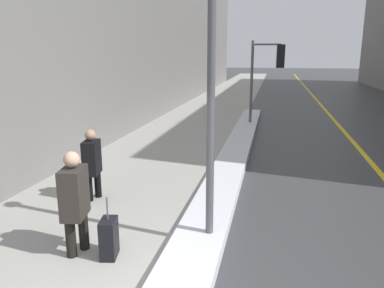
# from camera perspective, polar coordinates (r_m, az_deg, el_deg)

# --- Properties ---
(sidewalk_slab) EXTENTS (4.00, 80.00, 0.01)m
(sidewalk_slab) POSITION_cam_1_polar(r_m,az_deg,el_deg) (19.15, 2.41, 4.76)
(sidewalk_slab) COLOR #9E9B93
(sidewalk_slab) RESTS_ON ground
(road_centre_stripe) EXTENTS (0.16, 80.00, 0.00)m
(road_centre_stripe) POSITION_cam_1_polar(r_m,az_deg,el_deg) (19.06, 20.50, 3.85)
(road_centre_stripe) COLOR gold
(road_centre_stripe) RESTS_ON ground
(snow_bank_curb) EXTENTS (0.80, 16.87, 0.20)m
(snow_bank_curb) POSITION_cam_1_polar(r_m,az_deg,el_deg) (10.97, 6.55, -1.51)
(snow_bank_curb) COLOR silver
(snow_bank_curb) RESTS_ON ground
(lamp_post) EXTENTS (0.28, 0.28, 4.45)m
(lamp_post) POSITION_cam_1_polar(r_m,az_deg,el_deg) (5.42, 2.94, 10.99)
(lamp_post) COLOR #515156
(lamp_post) RESTS_ON ground
(traffic_light_near) EXTENTS (1.31, 0.44, 3.45)m
(traffic_light_near) POSITION_cam_1_polar(r_m,az_deg,el_deg) (15.46, 11.78, 11.62)
(traffic_light_near) COLOR #515156
(traffic_light_near) RESTS_ON ground
(pedestrian_in_glasses) EXTENTS (0.40, 0.56, 1.59)m
(pedestrian_in_glasses) POSITION_cam_1_polar(r_m,az_deg,el_deg) (5.78, -17.47, -7.90)
(pedestrian_in_glasses) COLOR black
(pedestrian_in_glasses) RESTS_ON ground
(pedestrian_nearside) EXTENTS (0.37, 0.52, 1.47)m
(pedestrian_nearside) POSITION_cam_1_polar(r_m,az_deg,el_deg) (7.85, -15.00, -2.57)
(pedestrian_nearside) COLOR black
(pedestrian_nearside) RESTS_ON ground
(rolling_suitcase) EXTENTS (0.29, 0.40, 0.95)m
(rolling_suitcase) POSITION_cam_1_polar(r_m,az_deg,el_deg) (5.79, -12.54, -13.88)
(rolling_suitcase) COLOR black
(rolling_suitcase) RESTS_ON ground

